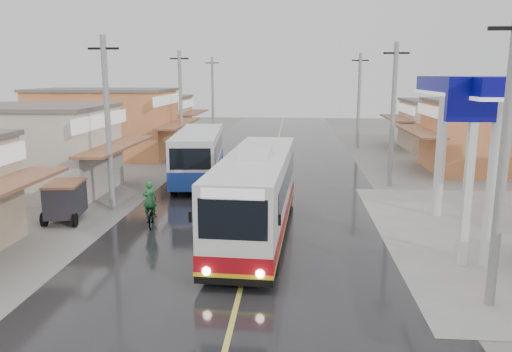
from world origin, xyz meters
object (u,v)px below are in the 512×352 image
object	(u,v)px
second_bus	(199,155)
cyclist	(151,211)
tricycle_near	(65,199)
coach_bus	(257,194)

from	to	relation	value
second_bus	cyclist	size ratio (longest dim) A/B	4.67
second_bus	tricycle_near	distance (m)	9.58
tricycle_near	coach_bus	bearing A→B (deg)	-16.71
second_bus	tricycle_near	bearing A→B (deg)	-121.55
second_bus	cyclist	xyz separation A→B (m)	(-0.35, -8.94, -0.96)
second_bus	tricycle_near	size ratio (longest dim) A/B	4.05
second_bus	cyclist	bearing A→B (deg)	-97.51
coach_bus	cyclist	world-z (taller)	coach_bus
coach_bus	cyclist	xyz separation A→B (m)	(-4.53, 0.86, -1.04)
coach_bus	tricycle_near	xyz separation A→B (m)	(-8.41, 1.23, -0.70)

